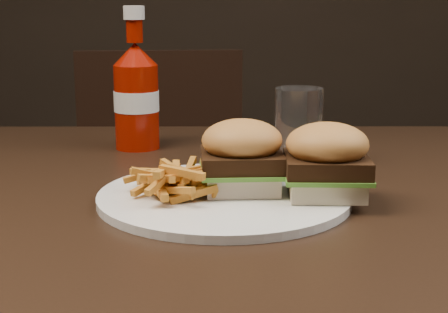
{
  "coord_description": "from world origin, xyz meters",
  "views": [
    {
      "loc": [
        -0.02,
        -0.81,
        0.98
      ],
      "look_at": [
        -0.02,
        -0.05,
        0.8
      ],
      "focal_mm": 55.0,
      "sensor_mm": 36.0,
      "label": 1
    }
  ],
  "objects_px": {
    "chair_far": "(162,207)",
    "plate": "(224,197)",
    "dining_table": "(239,202)",
    "ketchup_bottle": "(137,109)",
    "tumbler": "(299,125)"
  },
  "relations": [
    {
      "from": "ketchup_bottle",
      "to": "tumbler",
      "type": "bearing_deg",
      "value": -24.14
    },
    {
      "from": "chair_far",
      "to": "dining_table",
      "type": "bearing_deg",
      "value": 95.27
    },
    {
      "from": "plate",
      "to": "ketchup_bottle",
      "type": "xyz_separation_m",
      "value": [
        -0.13,
        0.28,
        0.06
      ]
    },
    {
      "from": "dining_table",
      "to": "tumbler",
      "type": "relative_size",
      "value": 11.71
    },
    {
      "from": "dining_table",
      "to": "plate",
      "type": "relative_size",
      "value": 4.17
    },
    {
      "from": "chair_far",
      "to": "plate",
      "type": "height_order",
      "value": "plate"
    },
    {
      "from": "ketchup_bottle",
      "to": "tumbler",
      "type": "relative_size",
      "value": 1.31
    },
    {
      "from": "plate",
      "to": "chair_far",
      "type": "bearing_deg",
      "value": 99.29
    },
    {
      "from": "dining_table",
      "to": "ketchup_bottle",
      "type": "relative_size",
      "value": 8.93
    },
    {
      "from": "tumbler",
      "to": "plate",
      "type": "bearing_deg",
      "value": -120.04
    },
    {
      "from": "plate",
      "to": "tumbler",
      "type": "xyz_separation_m",
      "value": [
        0.1,
        0.18,
        0.05
      ]
    },
    {
      "from": "dining_table",
      "to": "plate",
      "type": "bearing_deg",
      "value": -106.64
    },
    {
      "from": "chair_far",
      "to": "tumbler",
      "type": "distance_m",
      "value": 0.95
    },
    {
      "from": "chair_far",
      "to": "ketchup_bottle",
      "type": "bearing_deg",
      "value": 86.81
    },
    {
      "from": "chair_far",
      "to": "ketchup_bottle",
      "type": "relative_size",
      "value": 2.98
    }
  ]
}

